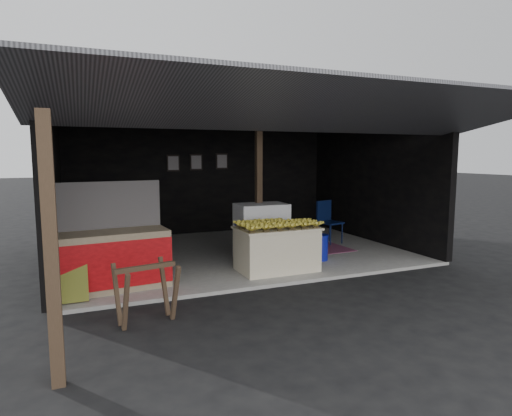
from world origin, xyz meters
name	(u,v)px	position (x,y,z in m)	size (l,w,h in m)	color
ground	(287,286)	(0.00, 0.00, 0.00)	(80.00, 80.00, 0.00)	black
concrete_slab	(235,252)	(0.00, 2.50, 0.03)	(7.00, 5.00, 0.06)	gray
shophouse	(230,156)	(0.00, 2.82, 2.10)	(7.40, 7.29, 3.02)	black
banana_table	(277,249)	(0.16, 0.74, 0.45)	(1.43, 0.88, 0.78)	silver
banana_pile	(277,223)	(0.16, 0.74, 0.92)	(1.31, 0.78, 0.15)	yellow
white_crate	(261,231)	(0.27, 1.69, 0.61)	(0.99, 0.69, 1.10)	white
neighbor_stall	(115,257)	(-2.59, 0.77, 0.55)	(1.65, 0.87, 1.64)	#998466
green_signboard	(67,274)	(-3.26, 0.34, 0.46)	(0.54, 0.04, 0.81)	black
sawhorse	(146,287)	(-2.33, -0.72, 0.48)	(0.79, 0.78, 0.75)	#463223
water_barrel	(320,248)	(1.27, 1.11, 0.30)	(0.32, 0.32, 0.47)	#0C148E
plastic_chair	(327,218)	(2.30, 2.51, 0.65)	(0.57, 0.57, 0.99)	#0A153B
magenta_rug	(315,250)	(1.66, 1.92, 0.07)	(1.50, 1.00, 0.01)	maroon
picture_frames	(197,162)	(-0.17, 4.89, 1.93)	(1.62, 0.04, 0.46)	black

